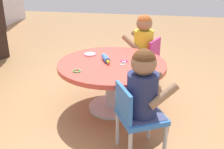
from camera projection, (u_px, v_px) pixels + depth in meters
name	position (u px, v px, depth m)	size (l,w,h in m)	color
ground_plane	(112.00, 108.00, 2.59)	(10.00, 10.00, 0.00)	#9E7247
craft_table	(112.00, 73.00, 2.45)	(0.98, 0.98, 0.47)	silver
child_chair_left	(137.00, 116.00, 1.88)	(0.41, 0.41, 0.54)	#B7B7BC
seated_child_left	(143.00, 86.00, 1.80)	(0.40, 0.43, 0.51)	#3F4772
child_chair_right	(146.00, 59.00, 2.99)	(0.39, 0.39, 0.54)	#B7B7BC
seated_child_right	(143.00, 38.00, 2.92)	(0.37, 0.42, 0.51)	#3F4772
rolling_pin	(106.00, 58.00, 2.44)	(0.22, 0.12, 0.05)	#3F72CC
craft_scissors	(124.00, 62.00, 2.42)	(0.14, 0.07, 0.01)	silver
playdough_blob_0	(90.00, 54.00, 2.61)	(0.11, 0.11, 0.01)	pink
cookie_cutter_0	(77.00, 71.00, 2.21)	(0.07, 0.07, 0.01)	#4CB259
cookie_cutter_1	(142.00, 70.00, 2.24)	(0.06, 0.06, 0.01)	red
cookie_cutter_2	(143.00, 57.00, 2.52)	(0.06, 0.06, 0.01)	orange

